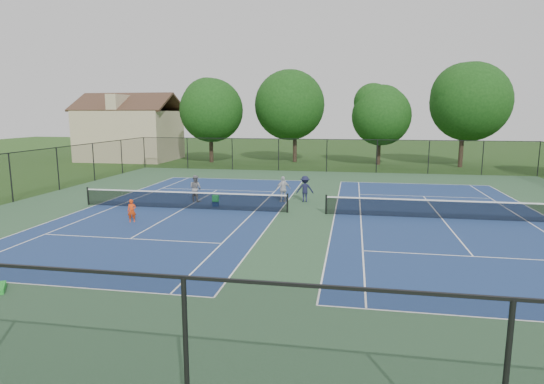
% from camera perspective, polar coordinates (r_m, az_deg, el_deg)
% --- Properties ---
extents(ground, '(140.00, 140.00, 0.00)m').
position_cam_1_polar(ground, '(24.72, 4.36, -2.70)').
color(ground, '#234716').
rests_on(ground, ground).
extents(court_pad, '(36.00, 36.00, 0.01)m').
position_cam_1_polar(court_pad, '(24.72, 4.36, -2.69)').
color(court_pad, '#2A4A2A').
rests_on(court_pad, ground).
extents(tennis_court_left, '(12.00, 23.83, 1.07)m').
position_cam_1_polar(tennis_court_left, '(26.32, -10.99, -1.86)').
color(tennis_court_left, navy).
rests_on(tennis_court_left, ground).
extents(tennis_court_right, '(12.00, 23.83, 1.07)m').
position_cam_1_polar(tennis_court_right, '(25.01, 20.55, -2.93)').
color(tennis_court_right, navy).
rests_on(tennis_court_right, ground).
extents(perimeter_fence, '(36.08, 36.08, 3.02)m').
position_cam_1_polar(perimeter_fence, '(24.42, 4.41, 0.97)').
color(perimeter_fence, black).
rests_on(perimeter_fence, ground).
extents(tree_back_a, '(6.80, 6.80, 9.15)m').
position_cam_1_polar(tree_back_a, '(50.42, -7.75, 10.56)').
color(tree_back_a, '#2D2116').
rests_on(tree_back_a, ground).
extents(tree_back_b, '(7.60, 7.60, 10.03)m').
position_cam_1_polar(tree_back_b, '(50.43, 2.93, 11.26)').
color(tree_back_b, '#2D2116').
rests_on(tree_back_b, ground).
extents(tree_back_c, '(6.00, 6.00, 8.40)m').
position_cam_1_polar(tree_back_c, '(49.08, 13.40, 9.75)').
color(tree_back_c, '#2D2116').
rests_on(tree_back_c, ground).
extents(tree_back_d, '(7.80, 7.80, 10.37)m').
position_cam_1_polar(tree_back_d, '(49.19, 23.04, 10.81)').
color(tree_back_d, '#2D2116').
rests_on(tree_back_d, ground).
extents(clapboard_house, '(10.80, 8.10, 7.65)m').
position_cam_1_polar(clapboard_house, '(55.25, -17.35, 7.08)').
color(clapboard_house, tan).
rests_on(clapboard_house, ground).
extents(child_player, '(0.49, 0.41, 1.15)m').
position_cam_1_polar(child_player, '(23.64, -17.19, -2.28)').
color(child_player, '#EE400F').
rests_on(child_player, ground).
extents(instructor, '(0.97, 0.88, 1.64)m').
position_cam_1_polar(instructor, '(28.16, -9.57, 0.44)').
color(instructor, gray).
rests_on(instructor, ground).
extents(bystander_a, '(1.01, 0.77, 1.59)m').
position_cam_1_polar(bystander_a, '(27.63, 1.42, 0.35)').
color(bystander_a, silver).
rests_on(bystander_a, ground).
extents(bystander_b, '(1.11, 0.74, 1.60)m').
position_cam_1_polar(bystander_b, '(27.78, 4.15, 0.39)').
color(bystander_b, '#181A36').
rests_on(bystander_b, ground).
extents(ball_crate, '(0.40, 0.33, 0.28)m').
position_cam_1_polar(ball_crate, '(26.71, -7.08, -1.49)').
color(ball_crate, navy).
rests_on(ball_crate, ground).
extents(ball_hopper, '(0.34, 0.27, 0.38)m').
position_cam_1_polar(ball_hopper, '(26.64, -7.09, -0.80)').
color(ball_hopper, green).
rests_on(ball_hopper, ball_crate).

